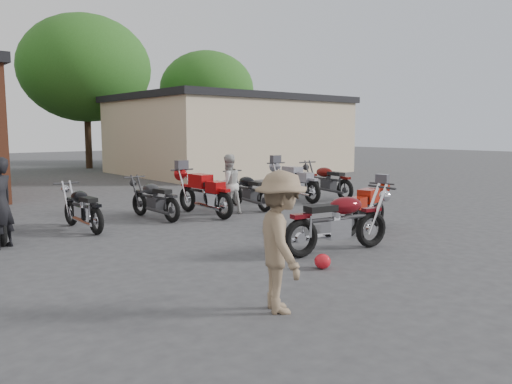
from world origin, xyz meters
TOP-DOWN VIEW (x-y plane):
  - ground at (0.00, 0.00)m, footprint 90.00×90.00m
  - stucco_building at (8.50, 15.00)m, footprint 10.00×8.00m
  - tree_2 at (4.00, 22.00)m, footprint 7.04×7.04m
  - tree_3 at (12.00, 22.00)m, footprint 6.08×6.08m
  - vintage_motorcycle at (-0.14, 0.28)m, footprint 2.22×1.08m
  - sportbike at (1.76, 1.17)m, footprint 1.90×1.01m
  - helmet at (-1.14, -0.25)m, footprint 0.30×0.30m
  - person_dark at (-4.57, 4.37)m, footprint 0.71×0.68m
  - person_light at (0.78, 4.73)m, footprint 0.81×0.67m
  - person_tan at (-2.85, -1.15)m, footprint 1.04×1.24m
  - row_bike_2 at (-2.82, 5.10)m, footprint 0.65×1.84m
  - row_bike_3 at (-1.00, 5.31)m, footprint 0.78×1.91m
  - row_bike_4 at (0.19, 4.96)m, footprint 0.75×2.14m
  - row_bike_5 at (1.75, 5.09)m, footprint 0.80×1.94m
  - row_bike_6 at (3.78, 5.40)m, footprint 0.90×2.18m
  - row_bike_7 at (4.95, 5.16)m, footprint 0.89×2.15m

SIDE VIEW (x-z plane):
  - ground at x=0.00m, z-range 0.00..0.00m
  - helmet at x=-1.14m, z-range 0.00..0.23m
  - sportbike at x=1.76m, z-range 0.00..1.05m
  - row_bike_2 at x=-2.82m, z-range 0.00..1.06m
  - row_bike_3 at x=-1.00m, z-range 0.00..1.08m
  - row_bike_5 at x=1.75m, z-range 0.00..1.10m
  - row_bike_7 at x=4.95m, z-range 0.00..1.21m
  - row_bike_6 at x=3.78m, z-range 0.00..1.23m
  - row_bike_4 at x=0.19m, z-range 0.00..1.23m
  - vintage_motorcycle at x=-0.14m, z-range 0.00..1.23m
  - person_light at x=0.78m, z-range 0.00..1.51m
  - person_dark at x=-4.57m, z-range 0.00..1.64m
  - person_tan at x=-2.85m, z-range 0.00..1.66m
  - stucco_building at x=8.50m, z-range 0.00..3.50m
  - tree_3 at x=12.00m, z-range 0.00..7.60m
  - tree_2 at x=4.00m, z-range 0.00..8.80m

